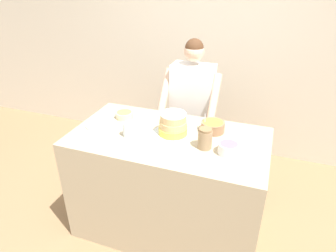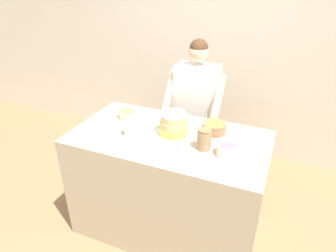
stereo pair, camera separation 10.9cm
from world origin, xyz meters
name	(u,v)px [view 1 (the left image)]	position (x,y,z in m)	size (l,w,h in m)	color
wall_back	(214,48)	(0.00, 2.01, 1.30)	(10.00, 0.05, 2.60)	beige
counter	(169,184)	(0.00, 0.42, 0.48)	(1.55, 0.84, 0.95)	tan
person_baker	(192,103)	(-0.02, 1.17, 0.93)	(0.56, 0.45, 1.56)	#2D2D38
cake	(173,125)	(0.03, 0.45, 1.04)	(0.33, 0.33, 0.19)	silver
frosting_bowl_orange	(213,126)	(0.31, 0.61, 1.00)	(0.19, 0.19, 0.15)	#936B4C
frosting_bowl_purple	(229,148)	(0.48, 0.33, 1.00)	(0.15, 0.15, 0.08)	white
frosting_bowl_yellow	(124,115)	(-0.47, 0.59, 0.99)	(0.15, 0.15, 0.06)	beige
drinking_glass	(128,130)	(-0.30, 0.31, 1.01)	(0.08, 0.08, 0.11)	silver
ceramic_plate	(101,124)	(-0.60, 0.41, 0.96)	(0.26, 0.26, 0.01)	white
stoneware_jar	(205,138)	(0.31, 0.34, 1.03)	(0.10, 0.10, 0.16)	#9E7F5B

